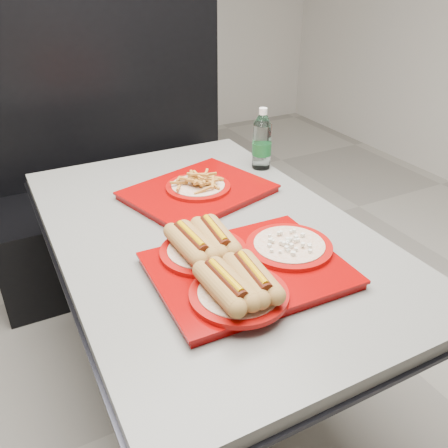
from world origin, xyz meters
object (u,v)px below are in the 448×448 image
diner_table (208,270)px  water_bottle (262,143)px  tray_near (240,264)px  tray_far (198,188)px  booth_bench (119,193)px

diner_table → water_bottle: 0.59m
water_bottle → diner_table: bearing=-140.1°
tray_near → tray_far: size_ratio=0.94×
diner_table → booth_bench: bearing=90.0°
tray_far → water_bottle: 0.36m
booth_bench → tray_far: size_ratio=2.44×
diner_table → tray_near: 0.35m
booth_bench → tray_far: bearing=-85.3°
booth_bench → tray_near: bearing=-91.5°
tray_far → diner_table: bearing=-108.0°
tray_near → water_bottle: (0.44, 0.61, 0.07)m
diner_table → tray_near: size_ratio=2.74×
diner_table → booth_bench: size_ratio=1.05×
diner_table → tray_near: tray_near is taller
diner_table → tray_far: tray_far is taller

